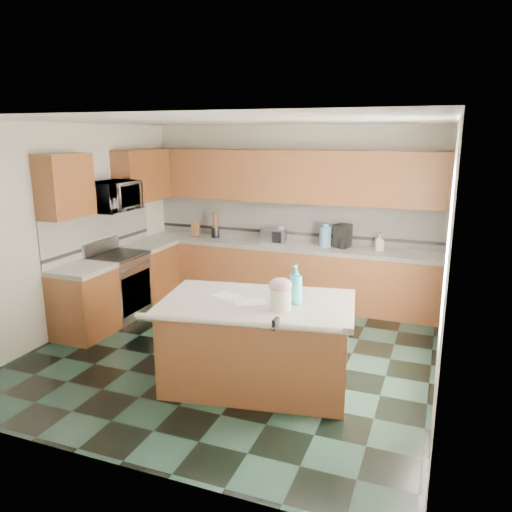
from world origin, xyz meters
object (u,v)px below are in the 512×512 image
at_px(island_base, 258,346).
at_px(soap_bottle_island, 295,284).
at_px(knife_block, 195,229).
at_px(coffee_maker, 343,236).
at_px(treat_jar, 280,299).
at_px(toaster_oven, 273,236).
at_px(island_top, 258,304).

bearing_deg(island_base, soap_bottle_island, 0.27).
bearing_deg(knife_block, coffee_maker, -14.49).
distance_m(treat_jar, coffee_maker, 2.92).
relative_size(treat_jar, soap_bottle_island, 0.54).
distance_m(treat_jar, toaster_oven, 3.07).
height_order(soap_bottle_island, knife_block, soap_bottle_island).
bearing_deg(soap_bottle_island, island_top, -160.86).
bearing_deg(treat_jar, knife_block, 140.90).
bearing_deg(island_top, knife_block, 118.49).
bearing_deg(island_top, treat_jar, -40.06).
relative_size(treat_jar, toaster_oven, 0.60).
bearing_deg(knife_block, island_top, -67.08).
distance_m(soap_bottle_island, knife_block, 3.64).
relative_size(island_top, soap_bottle_island, 4.84).
height_order(treat_jar, coffee_maker, coffee_maker).
bearing_deg(knife_block, toaster_oven, -15.19).
bearing_deg(island_base, toaster_oven, 96.16).
bearing_deg(coffee_maker, island_base, -78.79).
bearing_deg(island_base, knife_block, 118.49).
bearing_deg(island_base, treat_jar, -40.06).
xyz_separation_m(island_base, island_top, (0.00, 0.00, 0.46)).
bearing_deg(coffee_maker, knife_block, -161.72).
xyz_separation_m(island_top, treat_jar, (0.30, -0.18, 0.14)).
bearing_deg(soap_bottle_island, treat_jar, -98.43).
xyz_separation_m(treat_jar, coffee_maker, (0.01, 2.91, 0.07)).
bearing_deg(toaster_oven, soap_bottle_island, -73.78).
bearing_deg(island_top, toaster_oven, 96.16).
bearing_deg(coffee_maker, island_top, -78.79).
relative_size(island_base, coffee_maker, 5.26).
bearing_deg(knife_block, island_base, -67.08).
height_order(soap_bottle_island, coffee_maker, soap_bottle_island).
bearing_deg(coffee_maker, soap_bottle_island, -70.92).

